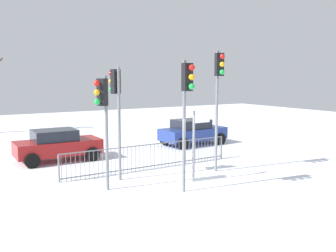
{
  "coord_description": "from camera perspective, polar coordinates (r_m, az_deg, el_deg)",
  "views": [
    {
      "loc": [
        -7.43,
        -11.0,
        3.88
      ],
      "look_at": [
        0.54,
        2.15,
        1.86
      ],
      "focal_mm": 40.13,
      "sensor_mm": 36.0,
      "label": 1
    }
  ],
  "objects": [
    {
      "name": "car_red_far",
      "position": [
        18.09,
        -16.48,
        -2.72
      ],
      "size": [
        3.8,
        1.92,
        1.47
      ],
      "rotation": [
        0.0,
        0.0,
        0.0
      ],
      "color": "maroon",
      "rests_on": "ground"
    },
    {
      "name": "traffic_light_mid_left",
      "position": [
        12.29,
        2.86,
        4.5
      ],
      "size": [
        0.32,
        0.57,
        4.42
      ],
      "rotation": [
        0.0,
        0.0,
        3.16
      ],
      "color": "slate",
      "rests_on": "ground"
    },
    {
      "name": "traffic_light_mid_right",
      "position": [
        12.67,
        -9.86,
        2.84
      ],
      "size": [
        0.53,
        0.39,
        3.92
      ],
      "rotation": [
        0.0,
        0.0,
        2.0
      ],
      "color": "slate",
      "rests_on": "ground"
    },
    {
      "name": "car_blue_near",
      "position": [
        21.49,
        3.75,
        -0.84
      ],
      "size": [
        3.9,
        2.13,
        1.47
      ],
      "rotation": [
        0.0,
        0.0,
        0.06
      ],
      "color": "navy",
      "rests_on": "ground"
    },
    {
      "name": "ground_plane",
      "position": [
        13.83,
        2.74,
        -8.8
      ],
      "size": [
        60.0,
        60.0,
        0.0
      ],
      "primitive_type": "plane",
      "color": "white"
    },
    {
      "name": "traffic_light_foreground_left",
      "position": [
        15.15,
        7.7,
        6.32
      ],
      "size": [
        0.36,
        0.56,
        4.91
      ],
      "rotation": [
        0.0,
        0.0,
        2.92
      ],
      "color": "slate",
      "rests_on": "ground"
    },
    {
      "name": "pedestrian_guard_railing",
      "position": [
        15.92,
        -2.65,
        -4.57
      ],
      "size": [
        7.84,
        0.22,
        1.07
      ],
      "rotation": [
        0.0,
        0.0,
        0.02
      ],
      "color": "slate",
      "rests_on": "ground"
    },
    {
      "name": "direction_sign_post",
      "position": [
        13.87,
        4.15,
        -2.41
      ],
      "size": [
        0.79,
        0.1,
        2.65
      ],
      "rotation": [
        0.0,
        0.0,
        0.05
      ],
      "color": "slate",
      "rests_on": "ground"
    },
    {
      "name": "traffic_light_rear_right",
      "position": [
        14.09,
        -7.88,
        4.33
      ],
      "size": [
        0.37,
        0.55,
        4.25
      ],
      "rotation": [
        0.0,
        0.0,
        0.31
      ],
      "color": "slate",
      "rests_on": "ground"
    }
  ]
}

